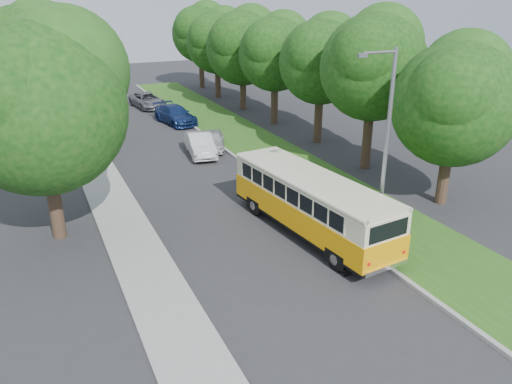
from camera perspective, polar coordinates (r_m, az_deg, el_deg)
name	(u,v)px	position (r m, az deg, el deg)	size (l,w,h in m)	color
ground	(257,242)	(21.18, 0.08, -5.71)	(120.00, 120.00, 0.00)	#2D2D30
curb	(278,188)	(26.69, 2.57, 0.45)	(0.20, 70.00, 0.15)	gray
grass_verge	(316,182)	(27.78, 6.89, 1.17)	(4.50, 70.00, 0.13)	#2B5215
sidewalk	(119,216)	(24.28, -15.36, -2.63)	(2.20, 70.00, 0.12)	gray
treeline	(190,51)	(36.93, -7.54, 15.64)	(24.27, 41.91, 9.46)	#332319
lamppost_near	(384,146)	(19.68, 14.47, 5.13)	(1.71, 0.16, 8.00)	gray
lamppost_far	(81,90)	(33.67, -19.35, 10.92)	(1.71, 0.16, 7.50)	gray
warning_sign	(99,143)	(30.30, -17.52, 5.34)	(0.56, 0.10, 2.50)	gray
vintage_bus	(311,205)	(21.43, 6.29, -1.49)	(2.35, 9.13, 2.71)	#FFA608
car_silver	(213,140)	(33.59, -4.92, 5.91)	(1.47, 3.66, 1.25)	#B4B5BA
car_white	(200,144)	(32.44, -6.41, 5.42)	(1.49, 4.27, 1.41)	silver
car_blue	(175,115)	(40.87, -9.21, 8.71)	(1.99, 4.89, 1.42)	navy
car_grey	(147,100)	(47.21, -12.30, 10.20)	(2.22, 4.82, 1.34)	slate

